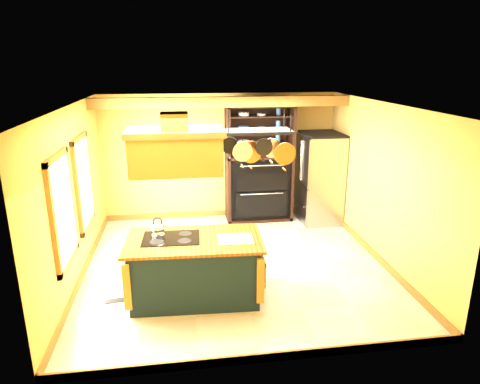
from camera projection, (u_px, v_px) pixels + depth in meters
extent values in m
plane|color=beige|center=(235.00, 265.00, 7.30)|extent=(5.00, 5.00, 0.00)
plane|color=white|center=(235.00, 105.00, 6.51)|extent=(5.00, 5.00, 0.00)
cube|color=gold|center=(220.00, 157.00, 9.27)|extent=(5.00, 0.02, 2.70)
cube|color=gold|center=(266.00, 256.00, 4.54)|extent=(5.00, 0.02, 2.70)
cube|color=gold|center=(74.00, 196.00, 6.57)|extent=(0.02, 5.00, 2.70)
cube|color=gold|center=(381.00, 183.00, 7.25)|extent=(0.02, 5.00, 2.70)
cube|color=olive|center=(223.00, 102.00, 8.15)|extent=(5.00, 0.15, 0.20)
cube|color=olive|center=(63.00, 210.00, 5.80)|extent=(0.06, 1.06, 1.56)
cube|color=white|center=(64.00, 210.00, 5.80)|extent=(0.02, 0.85, 1.34)
cube|color=olive|center=(84.00, 183.00, 7.12)|extent=(0.06, 1.06, 1.56)
cube|color=white|center=(85.00, 182.00, 7.13)|extent=(0.02, 0.85, 1.34)
cube|color=black|center=(195.00, 270.00, 6.21)|extent=(1.82, 1.05, 0.88)
cube|color=brown|center=(194.00, 240.00, 6.07)|extent=(1.98, 1.16, 0.04)
cube|color=black|center=(171.00, 238.00, 6.08)|extent=(0.83, 0.60, 0.01)
ellipsoid|color=silver|center=(158.00, 228.00, 6.16)|extent=(0.20, 0.20, 0.16)
cube|color=white|center=(236.00, 239.00, 6.03)|extent=(0.50, 0.40, 0.02)
cube|color=#AD762B|center=(176.00, 154.00, 5.67)|extent=(1.21, 0.65, 0.51)
cube|color=olive|center=(175.00, 132.00, 5.59)|extent=(1.28, 0.72, 0.08)
cube|color=#AD762B|center=(174.00, 124.00, 5.56)|extent=(0.35, 0.35, 0.29)
cube|color=black|center=(257.00, 131.00, 5.74)|extent=(0.91, 0.46, 0.04)
cylinder|color=black|center=(229.00, 124.00, 5.48)|extent=(0.02, 0.02, 0.27)
cylinder|color=black|center=(284.00, 119.00, 5.93)|extent=(0.02, 0.02, 0.27)
cylinder|color=black|center=(230.00, 145.00, 5.84)|extent=(0.24, 0.03, 0.24)
cylinder|color=silver|center=(242.00, 151.00, 5.70)|extent=(0.27, 0.04, 0.27)
cylinder|color=#BD712F|center=(251.00, 152.00, 5.91)|extent=(0.31, 0.03, 0.31)
cylinder|color=black|center=(264.00, 147.00, 5.73)|extent=(0.24, 0.04, 0.24)
cylinder|color=silver|center=(271.00, 148.00, 5.93)|extent=(0.27, 0.03, 0.27)
cylinder|color=#BD712F|center=(285.00, 154.00, 5.80)|extent=(0.31, 0.04, 0.31)
cube|color=#999CA2|center=(320.00, 179.00, 9.11)|extent=(0.78, 0.96, 1.88)
cube|color=#999CA2|center=(306.00, 163.00, 8.71)|extent=(0.03, 0.46, 1.01)
cube|color=#999CA2|center=(299.00, 158.00, 9.16)|extent=(0.03, 0.46, 1.01)
cube|color=#999CA2|center=(301.00, 202.00, 9.21)|extent=(0.03, 0.92, 0.79)
cube|color=black|center=(318.00, 218.00, 9.38)|extent=(0.74, 0.91, 0.06)
cube|color=black|center=(257.00, 161.00, 9.37)|extent=(1.41, 0.06, 2.50)
cube|color=black|center=(228.00, 164.00, 9.02)|extent=(0.06, 0.60, 2.50)
cube|color=black|center=(290.00, 162.00, 9.21)|extent=(0.06, 0.60, 2.50)
cube|color=black|center=(259.00, 156.00, 9.07)|extent=(1.41, 0.60, 0.05)
cube|color=black|center=(259.00, 186.00, 9.29)|extent=(1.29, 0.50, 1.35)
cube|color=black|center=(262.00, 177.00, 8.88)|extent=(1.10, 0.04, 0.60)
cube|color=black|center=(262.00, 204.00, 9.05)|extent=(1.10, 0.04, 0.54)
cube|color=black|center=(260.00, 143.00, 8.99)|extent=(1.29, 0.54, 0.02)
cube|color=black|center=(260.00, 129.00, 8.90)|extent=(1.29, 0.54, 0.02)
cube|color=black|center=(260.00, 116.00, 8.82)|extent=(1.29, 0.54, 0.03)
cylinder|color=white|center=(244.00, 142.00, 8.88)|extent=(0.22, 0.22, 0.07)
cylinder|color=#3A64A2|center=(278.00, 125.00, 8.88)|extent=(0.10, 0.10, 0.17)
cube|color=black|center=(115.00, 301.00, 6.21)|extent=(0.29, 0.16, 0.01)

